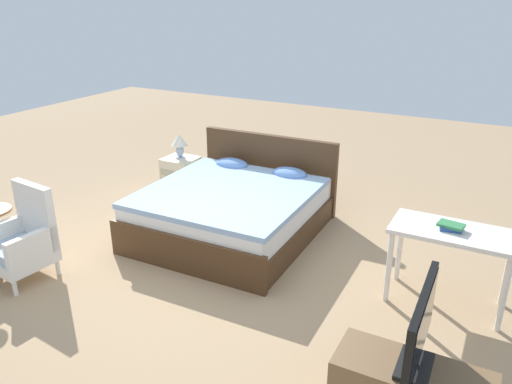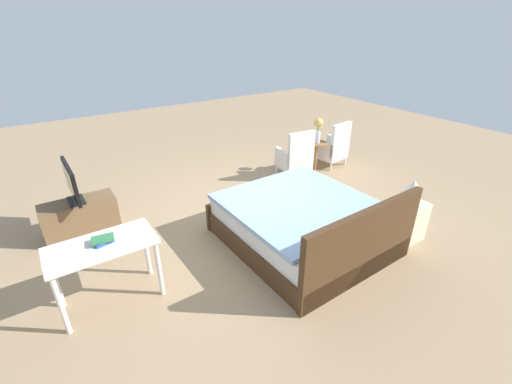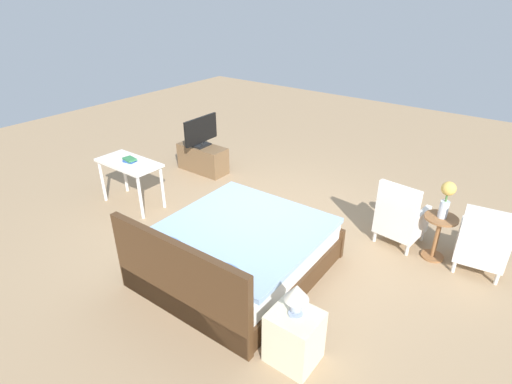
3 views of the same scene
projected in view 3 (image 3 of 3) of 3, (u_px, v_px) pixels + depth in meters
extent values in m
plane|color=#A38460|center=(266.00, 233.00, 5.64)|extent=(16.00, 16.00, 0.00)
cube|color=#472D19|center=(239.00, 261.00, 4.85)|extent=(1.83, 2.06, 0.28)
cube|color=white|center=(238.00, 243.00, 4.73)|extent=(1.76, 1.98, 0.24)
cube|color=#93B2D6|center=(242.00, 229.00, 4.72)|extent=(1.81, 1.82, 0.06)
cube|color=#472D19|center=(178.00, 281.00, 3.99)|extent=(1.83, 0.11, 0.96)
cube|color=#472D19|center=(282.00, 222.00, 5.53)|extent=(1.83, 0.09, 0.40)
ellipsoid|color=#668ED1|center=(225.00, 274.00, 3.92)|extent=(0.45, 0.29, 0.14)
ellipsoid|color=#668ED1|center=(168.00, 246.00, 4.34)|extent=(0.45, 0.29, 0.14)
cylinder|color=white|center=(498.00, 258.00, 5.00)|extent=(0.04, 0.04, 0.16)
cylinder|color=white|center=(458.00, 247.00, 5.20)|extent=(0.04, 0.04, 0.16)
cylinder|color=white|center=(497.00, 278.00, 4.64)|extent=(0.04, 0.04, 0.16)
cylinder|color=white|center=(454.00, 266.00, 4.84)|extent=(0.04, 0.04, 0.16)
cube|color=white|center=(479.00, 253.00, 4.86)|extent=(0.61, 0.61, 0.12)
cube|color=#A3B7CC|center=(481.00, 245.00, 4.81)|extent=(0.56, 0.56, 0.10)
cube|color=white|center=(486.00, 236.00, 4.50)|extent=(0.55, 0.15, 0.64)
cube|color=white|center=(506.00, 245.00, 4.67)|extent=(0.14, 0.52, 0.26)
cube|color=white|center=(462.00, 234.00, 4.87)|extent=(0.14, 0.52, 0.26)
cylinder|color=white|center=(422.00, 235.00, 5.45)|extent=(0.04, 0.04, 0.16)
cylinder|color=white|center=(390.00, 223.00, 5.73)|extent=(0.04, 0.04, 0.16)
cylinder|color=white|center=(407.00, 250.00, 5.15)|extent=(0.04, 0.04, 0.16)
cylinder|color=white|center=(375.00, 236.00, 5.43)|extent=(0.04, 0.04, 0.16)
cube|color=white|center=(400.00, 227.00, 5.38)|extent=(0.59, 0.59, 0.12)
cube|color=#A3B7CC|center=(401.00, 220.00, 5.32)|extent=(0.55, 0.55, 0.10)
cube|color=white|center=(397.00, 209.00, 5.05)|extent=(0.55, 0.14, 0.64)
cube|color=white|center=(420.00, 221.00, 5.15)|extent=(0.12, 0.52, 0.26)
cube|color=white|center=(386.00, 209.00, 5.43)|extent=(0.12, 0.52, 0.26)
cylinder|color=#936038|center=(432.00, 256.00, 5.14)|extent=(0.28, 0.28, 0.03)
cylinder|color=#936038|center=(437.00, 237.00, 5.01)|extent=(0.06, 0.06, 0.54)
cylinder|color=#936038|center=(441.00, 218.00, 4.88)|extent=(0.40, 0.40, 0.02)
cylinder|color=silver|center=(444.00, 209.00, 4.82)|extent=(0.11, 0.11, 0.22)
cylinder|color=#477538|center=(446.00, 198.00, 4.75)|extent=(0.02, 0.02, 0.10)
sphere|color=#E0B251|center=(449.00, 189.00, 4.70)|extent=(0.17, 0.17, 0.17)
cube|color=beige|center=(294.00, 337.00, 3.62)|extent=(0.44, 0.40, 0.54)
cube|color=#B3AB8E|center=(306.00, 315.00, 3.71)|extent=(0.37, 0.01, 0.09)
cylinder|color=#9EADC6|center=(296.00, 314.00, 3.49)|extent=(0.13, 0.13, 0.02)
ellipsoid|color=#9EADC6|center=(296.00, 306.00, 3.45)|extent=(0.11, 0.11, 0.16)
cone|color=silver|center=(297.00, 292.00, 3.38)|extent=(0.22, 0.22, 0.15)
cube|color=brown|center=(203.00, 158.00, 7.45)|extent=(0.96, 0.40, 0.49)
cube|color=black|center=(202.00, 145.00, 7.33)|extent=(0.21, 0.32, 0.03)
cylinder|color=black|center=(202.00, 143.00, 7.31)|extent=(0.04, 0.04, 0.05)
cube|color=black|center=(201.00, 130.00, 7.20)|extent=(0.06, 0.80, 0.46)
cube|color=black|center=(200.00, 130.00, 7.21)|extent=(0.02, 0.74, 0.42)
cylinder|color=silver|center=(162.00, 188.00, 6.15)|extent=(0.05, 0.05, 0.69)
cylinder|color=silver|center=(125.00, 172.00, 6.65)|extent=(0.05, 0.05, 0.69)
cylinder|color=silver|center=(141.00, 198.00, 5.85)|extent=(0.05, 0.05, 0.69)
cylinder|color=silver|center=(103.00, 181.00, 6.36)|extent=(0.05, 0.05, 0.69)
cube|color=silver|center=(129.00, 163.00, 6.09)|extent=(1.04, 0.52, 0.04)
cube|color=#284C8E|center=(130.00, 161.00, 6.06)|extent=(0.20, 0.16, 0.03)
cube|color=#337A47|center=(130.00, 159.00, 6.05)|extent=(0.23, 0.17, 0.02)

